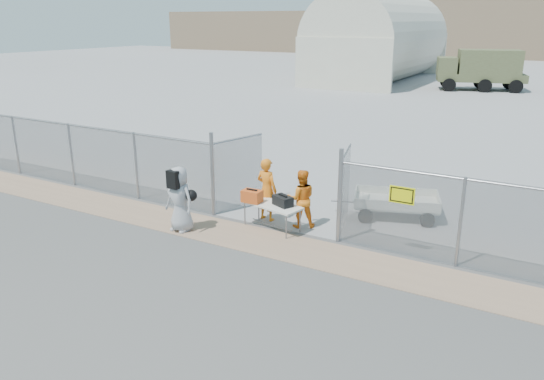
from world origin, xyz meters
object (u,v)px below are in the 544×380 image
Objects in this scene: folding_table at (272,216)px; utility_trailer at (396,205)px; security_worker_right at (301,199)px; visitor at (180,199)px; security_worker_left at (267,190)px.

utility_trailer reaches higher than folding_table.
security_worker_right is at bearing 53.44° from folding_table.
visitor reaches higher than security_worker_right.
folding_table is 0.94× the size of security_worker_left.
security_worker_left reaches higher than folding_table.
folding_table is 3.77m from utility_trailer.
utility_trailer is (3.18, 2.08, -0.54)m from security_worker_left.
security_worker_left is at bearing 143.20° from folding_table.
folding_table is 1.04× the size of security_worker_right.
visitor is (-2.12, -1.34, 0.55)m from folding_table.
folding_table is 0.92m from security_worker_left.
folding_table is 0.95× the size of visitor.
security_worker_left reaches higher than utility_trailer.
security_worker_right is at bearing -153.50° from utility_trailer.
visitor reaches higher than utility_trailer.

